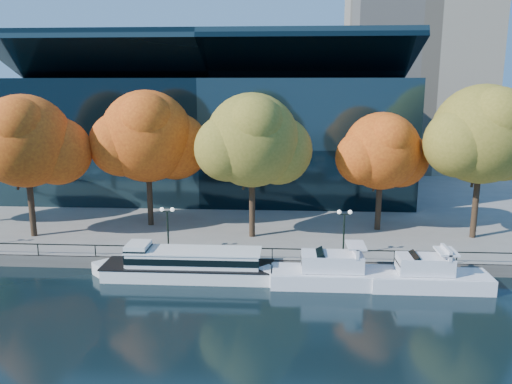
# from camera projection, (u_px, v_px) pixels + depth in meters

# --- Properties ---
(ground) EXTENTS (160.00, 160.00, 0.00)m
(ground) POSITION_uv_depth(u_px,v_px,m) (207.00, 285.00, 38.77)
(ground) COLOR black
(ground) RESTS_ON ground
(promenade) EXTENTS (90.00, 67.08, 1.00)m
(promenade) POSITION_uv_depth(u_px,v_px,m) (245.00, 186.00, 74.18)
(promenade) COLOR slate
(promenade) RESTS_ON ground
(railing) EXTENTS (88.20, 0.08, 0.99)m
(railing) POSITION_uv_depth(u_px,v_px,m) (212.00, 248.00, 41.54)
(railing) COLOR black
(railing) RESTS_ON promenade
(convention_building) EXTENTS (50.00, 24.57, 21.43)m
(convention_building) POSITION_uv_depth(u_px,v_px,m) (213.00, 135.00, 68.26)
(convention_building) COLOR black
(convention_building) RESTS_ON ground
(tour_boat) EXTENTS (14.89, 3.32, 2.83)m
(tour_boat) POSITION_uv_depth(u_px,v_px,m) (184.00, 263.00, 39.95)
(tour_boat) COLOR silver
(tour_boat) RESTS_ON ground
(cruiser_near) EXTENTS (11.53, 2.97, 3.34)m
(cruiser_near) POSITION_uv_depth(u_px,v_px,m) (332.00, 272.00, 38.49)
(cruiser_near) COLOR white
(cruiser_near) RESTS_ON ground
(cruiser_far) EXTENTS (10.09, 2.80, 3.30)m
(cruiser_far) POSITION_uv_depth(u_px,v_px,m) (424.00, 275.00, 37.85)
(cruiser_far) COLOR white
(cruiser_far) RESTS_ON ground
(tree_1) EXTENTS (10.77, 8.83, 13.44)m
(tree_1) POSITION_uv_depth(u_px,v_px,m) (27.00, 143.00, 46.11)
(tree_1) COLOR black
(tree_1) RESTS_ON promenade
(tree_2) EXTENTS (11.50, 9.43, 13.79)m
(tree_2) POSITION_uv_depth(u_px,v_px,m) (149.00, 138.00, 49.92)
(tree_2) COLOR black
(tree_2) RESTS_ON promenade
(tree_3) EXTENTS (10.89, 8.93, 13.58)m
(tree_3) POSITION_uv_depth(u_px,v_px,m) (254.00, 142.00, 45.93)
(tree_3) COLOR black
(tree_3) RESTS_ON promenade
(tree_4) EXTENTS (9.43, 7.73, 11.70)m
(tree_4) POSITION_uv_depth(u_px,v_px,m) (383.00, 153.00, 48.50)
(tree_4) COLOR black
(tree_4) RESTS_ON promenade
(tree_5) EXTENTS (11.35, 9.31, 14.35)m
(tree_5) POSITION_uv_depth(u_px,v_px,m) (484.00, 136.00, 45.50)
(tree_5) COLOR black
(tree_5) RESTS_ON promenade
(lamp_1) EXTENTS (1.26, 0.36, 4.03)m
(lamp_1) POSITION_uv_depth(u_px,v_px,m) (167.00, 219.00, 42.57)
(lamp_1) COLOR black
(lamp_1) RESTS_ON promenade
(lamp_2) EXTENTS (1.26, 0.36, 4.03)m
(lamp_2) POSITION_uv_depth(u_px,v_px,m) (344.00, 222.00, 41.69)
(lamp_2) COLOR black
(lamp_2) RESTS_ON promenade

